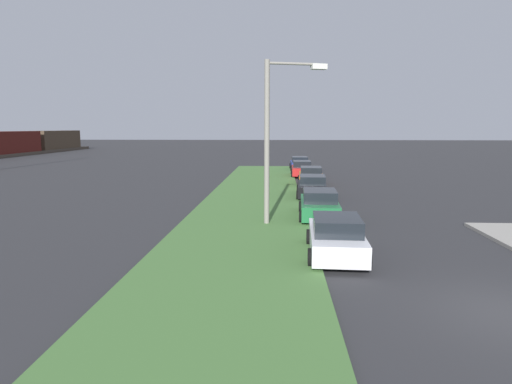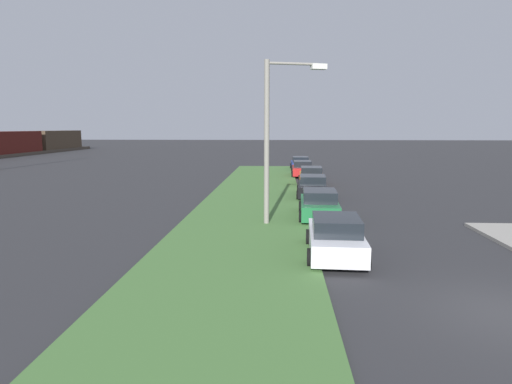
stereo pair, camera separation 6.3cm
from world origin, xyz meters
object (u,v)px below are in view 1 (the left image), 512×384
Objects in this scene: parked_car_green at (319,205)px; parked_car_red at (302,169)px; parked_car_blue at (300,164)px; parked_car_white at (336,237)px; parked_car_black at (312,187)px; parked_car_orange at (311,176)px; streetlight at (275,131)px.

parked_car_green and parked_car_red have the same top height.
parked_car_red is 5.81m from parked_car_blue.
parked_car_black is (13.24, -0.13, 0.00)m from parked_car_white.
parked_car_orange is at bearing 0.13° from parked_car_green.
parked_car_white is 1.01× the size of parked_car_blue.
parked_car_white is 19.51m from parked_car_orange.
parked_car_black is 12.49m from parked_car_red.
parked_car_orange is 6.24m from parked_car_red.
parked_car_black is at bearing -16.01° from streetlight.
parked_car_orange is (6.27, -0.35, 0.00)m from parked_car_black.
parked_car_black is 1.01× the size of parked_car_red.
streetlight is (-20.77, 2.33, 3.67)m from parked_car_red.
streetlight is (4.96, 2.24, 3.67)m from parked_car_white.
parked_car_green is 1.01× the size of parked_car_blue.
parked_car_orange is 12.03m from parked_car_blue.
parked_car_green is at bearing 2.60° from parked_car_white.
parked_car_blue is (12.03, 0.34, 0.00)m from parked_car_orange.
parked_car_orange and parked_car_red have the same top height.
parked_car_black is (6.67, -0.14, 0.00)m from parked_car_green.
parked_car_red and parked_car_blue have the same top height.
parked_car_black is 0.58× the size of streetlight.
parked_car_white and parked_car_blue have the same top height.
parked_car_red is 0.58× the size of streetlight.
parked_car_orange is 1.01× the size of parked_car_red.
parked_car_green is at bearing -178.42° from parked_car_black.
parked_car_black is at bearing 179.18° from parked_car_blue.
parked_car_black and parked_car_blue have the same top height.
parked_car_red is 21.22m from streetlight.
parked_car_white is 6.56m from streetlight.
parked_car_black is 1.00× the size of parked_car_orange.
parked_car_orange is (12.93, -0.49, 0.00)m from parked_car_green.
parked_car_blue is (31.53, -0.15, 0.00)m from parked_car_white.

